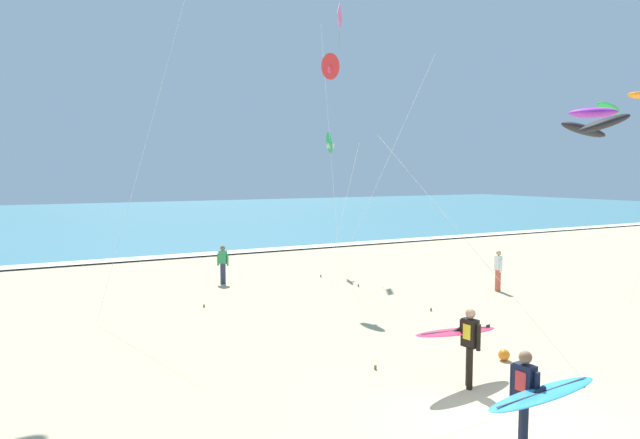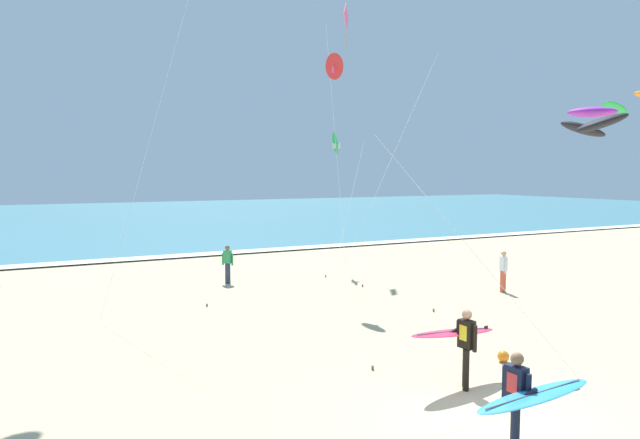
{
  "view_description": "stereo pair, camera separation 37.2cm",
  "coord_description": "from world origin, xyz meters",
  "px_view_note": "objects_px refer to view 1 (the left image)",
  "views": [
    {
      "loc": [
        -7.61,
        -7.12,
        4.54
      ],
      "look_at": [
        -0.46,
        6.32,
        3.27
      ],
      "focal_mm": 31.09,
      "sensor_mm": 36.0,
      "label": 1
    },
    {
      "loc": [
        -7.28,
        -7.29,
        4.54
      ],
      "look_at": [
        -0.46,
        6.32,
        3.27
      ],
      "focal_mm": 31.09,
      "sensor_mm": 36.0,
      "label": 2
    }
  ],
  "objects_px": {
    "surfer_lead": "(534,394)",
    "surfer_trailing": "(463,337)",
    "kite_diamond_rose_near": "(339,25)",
    "kite_delta_scarlet_close": "(332,68)",
    "beach_ball": "(504,355)",
    "kite_delta_emerald_far": "(331,144)",
    "bystander_white_top": "(498,270)",
    "bystander_green_top": "(223,264)",
    "kite_arc_amber_mid": "(640,103)",
    "kite_arc_violet_low": "(593,123)"
  },
  "relations": [
    {
      "from": "kite_diamond_rose_near",
      "to": "beach_ball",
      "type": "bearing_deg",
      "value": -105.17
    },
    {
      "from": "bystander_green_top",
      "to": "kite_arc_amber_mid",
      "type": "bearing_deg",
      "value": -44.32
    },
    {
      "from": "surfer_lead",
      "to": "bystander_green_top",
      "type": "relative_size",
      "value": 1.61
    },
    {
      "from": "kite_delta_emerald_far",
      "to": "kite_delta_scarlet_close",
      "type": "height_order",
      "value": "kite_delta_scarlet_close"
    },
    {
      "from": "surfer_lead",
      "to": "surfer_trailing",
      "type": "height_order",
      "value": "same"
    },
    {
      "from": "bystander_white_top",
      "to": "kite_diamond_rose_near",
      "type": "bearing_deg",
      "value": 100.3
    },
    {
      "from": "surfer_trailing",
      "to": "kite_arc_amber_mid",
      "type": "height_order",
      "value": "kite_arc_amber_mid"
    },
    {
      "from": "kite_arc_violet_low",
      "to": "beach_ball",
      "type": "relative_size",
      "value": 21.07
    },
    {
      "from": "surfer_trailing",
      "to": "beach_ball",
      "type": "relative_size",
      "value": 8.77
    },
    {
      "from": "kite_delta_emerald_far",
      "to": "surfer_trailing",
      "type": "bearing_deg",
      "value": -108.27
    },
    {
      "from": "surfer_lead",
      "to": "bystander_white_top",
      "type": "xyz_separation_m",
      "value": [
        8.98,
        9.48,
        -0.23
      ]
    },
    {
      "from": "kite_delta_scarlet_close",
      "to": "bystander_green_top",
      "type": "bearing_deg",
      "value": 138.25
    },
    {
      "from": "kite_arc_amber_mid",
      "to": "kite_delta_emerald_far",
      "type": "distance_m",
      "value": 12.96
    },
    {
      "from": "kite_diamond_rose_near",
      "to": "kite_arc_violet_low",
      "type": "relative_size",
      "value": 2.23
    },
    {
      "from": "surfer_trailing",
      "to": "bystander_white_top",
      "type": "xyz_separation_m",
      "value": [
        7.82,
        6.61,
        -0.24
      ]
    },
    {
      "from": "kite_arc_amber_mid",
      "to": "kite_delta_scarlet_close",
      "type": "height_order",
      "value": "kite_delta_scarlet_close"
    },
    {
      "from": "surfer_trailing",
      "to": "kite_arc_violet_low",
      "type": "bearing_deg",
      "value": -27.25
    },
    {
      "from": "surfer_trailing",
      "to": "kite_diamond_rose_near",
      "type": "distance_m",
      "value": 20.34
    },
    {
      "from": "kite_diamond_rose_near",
      "to": "beach_ball",
      "type": "height_order",
      "value": "kite_diamond_rose_near"
    },
    {
      "from": "kite_arc_violet_low",
      "to": "bystander_green_top",
      "type": "relative_size",
      "value": 3.71
    },
    {
      "from": "kite_diamond_rose_near",
      "to": "beach_ball",
      "type": "distance_m",
      "value": 19.81
    },
    {
      "from": "bystander_white_top",
      "to": "kite_arc_amber_mid",
      "type": "bearing_deg",
      "value": -66.18
    },
    {
      "from": "kite_delta_emerald_far",
      "to": "kite_arc_violet_low",
      "type": "height_order",
      "value": "kite_delta_emerald_far"
    },
    {
      "from": "surfer_lead",
      "to": "bystander_white_top",
      "type": "distance_m",
      "value": 13.06
    },
    {
      "from": "bystander_green_top",
      "to": "bystander_white_top",
      "type": "relative_size",
      "value": 1.0
    },
    {
      "from": "surfer_lead",
      "to": "surfer_trailing",
      "type": "xyz_separation_m",
      "value": [
        1.16,
        2.87,
        0.0
      ]
    },
    {
      "from": "kite_diamond_rose_near",
      "to": "kite_delta_scarlet_close",
      "type": "distance_m",
      "value": 7.97
    },
    {
      "from": "surfer_trailing",
      "to": "bystander_white_top",
      "type": "bearing_deg",
      "value": 40.2
    },
    {
      "from": "kite_arc_violet_low",
      "to": "beach_ball",
      "type": "distance_m",
      "value": 5.79
    },
    {
      "from": "bystander_green_top",
      "to": "beach_ball",
      "type": "distance_m",
      "value": 12.68
    },
    {
      "from": "surfer_lead",
      "to": "kite_diamond_rose_near",
      "type": "relative_size",
      "value": 0.19
    },
    {
      "from": "kite_delta_emerald_far",
      "to": "kite_delta_scarlet_close",
      "type": "xyz_separation_m",
      "value": [
        -2.45,
        -4.51,
        2.59
      ]
    },
    {
      "from": "beach_ball",
      "to": "surfer_lead",
      "type": "bearing_deg",
      "value": -131.18
    },
    {
      "from": "surfer_trailing",
      "to": "kite_arc_amber_mid",
      "type": "bearing_deg",
      "value": 14.32
    },
    {
      "from": "kite_delta_emerald_far",
      "to": "kite_arc_violet_low",
      "type": "relative_size",
      "value": 1.11
    },
    {
      "from": "kite_delta_scarlet_close",
      "to": "bystander_green_top",
      "type": "height_order",
      "value": "kite_delta_scarlet_close"
    },
    {
      "from": "kite_diamond_rose_near",
      "to": "kite_delta_scarlet_close",
      "type": "relative_size",
      "value": 1.44
    },
    {
      "from": "kite_delta_scarlet_close",
      "to": "bystander_white_top",
      "type": "height_order",
      "value": "kite_delta_scarlet_close"
    },
    {
      "from": "surfer_trailing",
      "to": "beach_ball",
      "type": "distance_m",
      "value": 2.27
    },
    {
      "from": "kite_diamond_rose_near",
      "to": "kite_arc_amber_mid",
      "type": "height_order",
      "value": "kite_diamond_rose_near"
    },
    {
      "from": "bystander_green_top",
      "to": "surfer_trailing",
      "type": "bearing_deg",
      "value": -85.1
    },
    {
      "from": "kite_arc_amber_mid",
      "to": "kite_delta_scarlet_close",
      "type": "xyz_separation_m",
      "value": [
        -7.34,
        7.46,
        1.72
      ]
    },
    {
      "from": "kite_delta_emerald_far",
      "to": "surfer_lead",
      "type": "bearing_deg",
      "value": -108.89
    },
    {
      "from": "kite_diamond_rose_near",
      "to": "kite_arc_violet_low",
      "type": "bearing_deg",
      "value": -102.47
    },
    {
      "from": "kite_delta_scarlet_close",
      "to": "beach_ball",
      "type": "bearing_deg",
      "value": -92.15
    },
    {
      "from": "surfer_lead",
      "to": "kite_diamond_rose_near",
      "type": "height_order",
      "value": "kite_diamond_rose_near"
    },
    {
      "from": "kite_delta_emerald_far",
      "to": "beach_ball",
      "type": "bearing_deg",
      "value": -101.52
    },
    {
      "from": "surfer_trailing",
      "to": "kite_delta_scarlet_close",
      "type": "height_order",
      "value": "kite_delta_scarlet_close"
    },
    {
      "from": "kite_delta_emerald_far",
      "to": "kite_arc_violet_low",
      "type": "bearing_deg",
      "value": -98.91
    },
    {
      "from": "kite_diamond_rose_near",
      "to": "bystander_white_top",
      "type": "bearing_deg",
      "value": -79.7
    }
  ]
}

